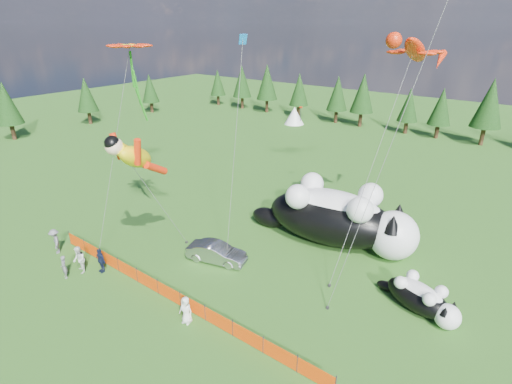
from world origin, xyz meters
TOP-DOWN VIEW (x-y plane):
  - ground at (0.00, 0.00)m, footprint 160.00×160.00m
  - safety_fence at (0.00, -3.00)m, footprint 22.06×0.06m
  - tree_line at (0.00, 45.00)m, footprint 90.00×4.00m
  - festival_tents at (11.00, 40.00)m, footprint 50.00×3.20m
  - cat_large at (4.98, 9.23)m, footprint 13.03×5.89m
  - cat_small at (12.36, 5.08)m, footprint 5.18×3.01m
  - car at (-0.57, 1.88)m, footprint 4.45×2.56m
  - spectator_a at (-7.21, -5.51)m, footprint 0.67×0.53m
  - spectator_b at (-6.94, -4.59)m, footprint 1.07×0.86m
  - spectator_c at (-5.91, -3.68)m, footprint 1.05×0.58m
  - spectator_d at (-10.61, -4.26)m, footprint 1.37×1.06m
  - spectator_e at (2.26, -3.73)m, footprint 0.89×0.65m
  - superhero_kite at (-4.28, -1.10)m, footprint 5.42×6.31m
  - gecko_kite at (7.80, 12.43)m, footprint 4.01×11.94m
  - flower_kite at (-6.27, 0.85)m, footprint 3.47×5.61m
  - diamond_kite_a at (-0.68, 5.10)m, footprint 1.34×3.82m

SIDE VIEW (x-z plane):
  - ground at x=0.00m, z-range 0.00..0.00m
  - safety_fence at x=0.00m, z-range -0.05..1.05m
  - car at x=-0.57m, z-range 0.00..1.39m
  - spectator_a at x=-7.21m, z-range 0.00..1.60m
  - spectator_e at x=2.26m, z-range 0.00..1.68m
  - spectator_c at x=-5.91m, z-range 0.00..1.75m
  - cat_small at x=12.36m, z-range -0.05..1.87m
  - spectator_d at x=-10.61m, z-range 0.00..1.89m
  - spectator_b at x=-6.94m, z-range 0.00..1.92m
  - festival_tents at x=11.00m, z-range 0.00..2.80m
  - cat_large at x=4.98m, z-range -0.12..4.60m
  - tree_line at x=0.00m, z-range 0.00..8.00m
  - superhero_kite at x=-4.28m, z-range 2.73..12.73m
  - diamond_kite_a at x=-0.68m, z-range 5.93..21.13m
  - gecko_kite at x=7.80m, z-range 5.71..21.86m
  - flower_kite at x=-6.27m, z-range 6.67..21.20m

